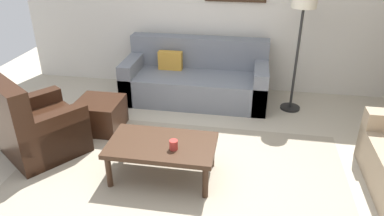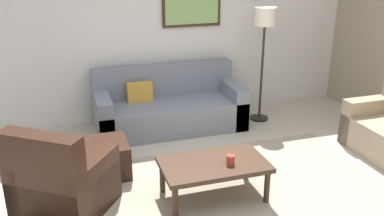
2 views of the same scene
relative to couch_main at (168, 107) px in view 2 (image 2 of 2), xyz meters
The scene contains 10 objects.
ground_plane 2.11m from the couch_main, 86.52° to the right, with size 8.00×8.00×0.00m, color #B2A893.
rear_partition 1.22m from the couch_main, 76.07° to the left, with size 6.00×0.12×2.80m, color silver.
area_rug 2.11m from the couch_main, 86.52° to the right, with size 3.54×2.34×0.01m, color gray.
couch_main is the anchor object (origin of this frame).
armchair_leather 2.43m from the couch_main, 129.95° to the right, with size 1.12×1.12×0.95m.
ottoman 1.60m from the couch_main, 132.09° to the right, with size 0.56×0.56×0.40m, color black.
coffee_table 2.04m from the couch_main, 90.90° to the right, with size 1.10×0.64×0.41m.
cup 2.14m from the couch_main, 86.95° to the right, with size 0.08×0.08×0.10m, color #B2332D.
lamp_standing 1.81m from the couch_main, ahead, with size 0.32×0.32×1.71m.
framed_artwork 1.54m from the couch_main, 39.98° to the left, with size 0.90×0.04×0.61m.
Camera 2 is at (-1.54, -3.56, 2.46)m, focal length 39.35 mm.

